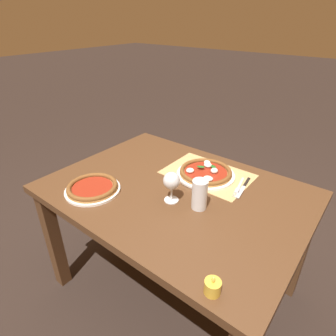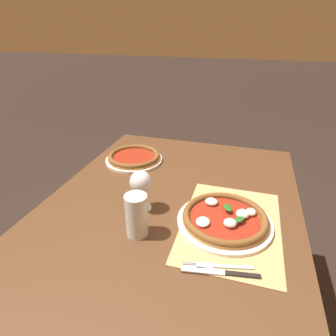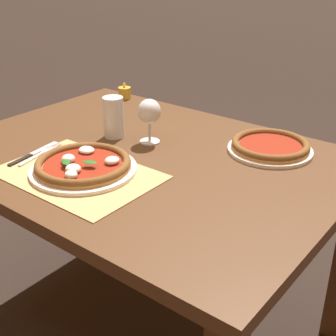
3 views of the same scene
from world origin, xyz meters
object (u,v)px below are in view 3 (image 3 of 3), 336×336
object	(u,v)px
pizza_near	(83,165)
fork	(41,154)
wine_glass	(149,113)
knife	(34,153)
pizza_far	(270,146)
pint_glass	(114,118)
votive_candle	(125,93)

from	to	relation	value
pizza_near	fork	world-z (taller)	pizza_near
wine_glass	knife	world-z (taller)	wine_glass
pizza_far	knife	world-z (taller)	pizza_far
wine_glass	pint_glass	xyz separation A→B (m)	(-0.13, -0.04, -0.04)
pint_glass	votive_candle	distance (m)	0.46
knife	wine_glass	bearing A→B (deg)	54.31
fork	knife	bearing A→B (deg)	-152.21
pizza_near	votive_candle	xyz separation A→B (m)	(-0.41, 0.63, 0.00)
pizza_far	wine_glass	world-z (taller)	wine_glass
wine_glass	knife	bearing A→B (deg)	-125.69
knife	pint_glass	bearing A→B (deg)	71.60
pizza_near	pint_glass	world-z (taller)	pint_glass
fork	knife	world-z (taller)	knife
pizza_far	knife	size ratio (longest dim) A/B	1.30
pint_glass	votive_candle	bearing A→B (deg)	128.28
pizza_far	knife	bearing A→B (deg)	-139.86
pizza_far	fork	world-z (taller)	pizza_far
pizza_near	fork	size ratio (longest dim) A/B	1.62
wine_glass	pizza_far	bearing A→B (deg)	26.66
pint_glass	fork	bearing A→B (deg)	-105.14
pint_glass	knife	xyz separation A→B (m)	(-0.09, -0.28, -0.06)
pizza_near	fork	xyz separation A→B (m)	(-0.20, -0.00, -0.02)
pizza_near	pizza_far	size ratio (longest dim) A/B	1.15
wine_glass	pizza_near	bearing A→B (deg)	-91.08
wine_glass	votive_candle	world-z (taller)	wine_glass
pint_glass	pizza_far	bearing A→B (deg)	23.76
pizza_far	knife	xyz separation A→B (m)	(-0.59, -0.50, -0.01)
pint_glass	knife	distance (m)	0.30
votive_candle	knife	bearing A→B (deg)	-73.44
knife	votive_candle	bearing A→B (deg)	106.56
knife	votive_candle	xyz separation A→B (m)	(-0.19, 0.64, 0.02)
fork	votive_candle	xyz separation A→B (m)	(-0.21, 0.63, 0.02)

